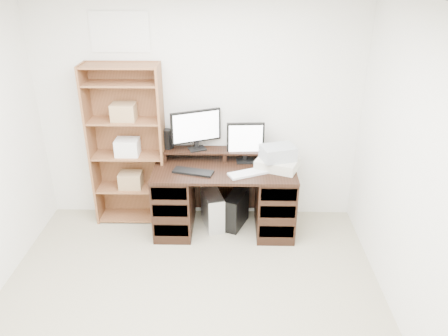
{
  "coord_description": "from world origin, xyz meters",
  "views": [
    {
      "loc": [
        0.36,
        -2.51,
        2.75
      ],
      "look_at": [
        0.29,
        1.43,
        0.85
      ],
      "focal_mm": 35.0,
      "sensor_mm": 36.0,
      "label": 1
    }
  ],
  "objects_px": {
    "desk": "(224,198)",
    "monitor_small": "(245,141)",
    "monitor_wide": "(196,128)",
    "bookshelf": "(128,145)",
    "tower_black": "(236,210)",
    "printer": "(277,164)",
    "tower_silver": "(213,210)"
  },
  "relations": [
    {
      "from": "monitor_wide",
      "to": "bookshelf",
      "type": "height_order",
      "value": "bookshelf"
    },
    {
      "from": "tower_black",
      "to": "bookshelf",
      "type": "height_order",
      "value": "bookshelf"
    },
    {
      "from": "tower_black",
      "to": "desk",
      "type": "bearing_deg",
      "value": -133.43
    },
    {
      "from": "desk",
      "to": "printer",
      "type": "relative_size",
      "value": 3.59
    },
    {
      "from": "printer",
      "to": "tower_silver",
      "type": "bearing_deg",
      "value": -161.94
    },
    {
      "from": "monitor_wide",
      "to": "desk",
      "type": "bearing_deg",
      "value": -58.69
    },
    {
      "from": "monitor_wide",
      "to": "monitor_small",
      "type": "bearing_deg",
      "value": -27.54
    },
    {
      "from": "monitor_wide",
      "to": "bookshelf",
      "type": "relative_size",
      "value": 0.29
    },
    {
      "from": "desk",
      "to": "bookshelf",
      "type": "relative_size",
      "value": 0.83
    },
    {
      "from": "desk",
      "to": "monitor_small",
      "type": "distance_m",
      "value": 0.66
    },
    {
      "from": "desk",
      "to": "bookshelf",
      "type": "distance_m",
      "value": 1.2
    },
    {
      "from": "monitor_wide",
      "to": "printer",
      "type": "height_order",
      "value": "monitor_wide"
    },
    {
      "from": "tower_black",
      "to": "bookshelf",
      "type": "relative_size",
      "value": 0.24
    },
    {
      "from": "desk",
      "to": "tower_black",
      "type": "bearing_deg",
      "value": 24.52
    },
    {
      "from": "tower_black",
      "to": "bookshelf",
      "type": "bearing_deg",
      "value": -165.4
    },
    {
      "from": "monitor_wide",
      "to": "tower_black",
      "type": "height_order",
      "value": "monitor_wide"
    },
    {
      "from": "monitor_small",
      "to": "bookshelf",
      "type": "distance_m",
      "value": 1.28
    },
    {
      "from": "printer",
      "to": "monitor_wide",
      "type": "bearing_deg",
      "value": -172.31
    },
    {
      "from": "monitor_small",
      "to": "printer",
      "type": "bearing_deg",
      "value": -31.38
    },
    {
      "from": "tower_silver",
      "to": "tower_black",
      "type": "distance_m",
      "value": 0.26
    },
    {
      "from": "monitor_small",
      "to": "tower_black",
      "type": "height_order",
      "value": "monitor_small"
    },
    {
      "from": "monitor_wide",
      "to": "printer",
      "type": "distance_m",
      "value": 0.94
    },
    {
      "from": "bookshelf",
      "to": "desk",
      "type": "bearing_deg",
      "value": -11.4
    },
    {
      "from": "tower_black",
      "to": "monitor_small",
      "type": "bearing_deg",
      "value": 74.05
    },
    {
      "from": "tower_silver",
      "to": "bookshelf",
      "type": "bearing_deg",
      "value": 154.34
    },
    {
      "from": "monitor_wide",
      "to": "tower_black",
      "type": "distance_m",
      "value": 1.03
    },
    {
      "from": "monitor_wide",
      "to": "bookshelf",
      "type": "distance_m",
      "value": 0.77
    },
    {
      "from": "desk",
      "to": "bookshelf",
      "type": "xyz_separation_m",
      "value": [
        -1.06,
        0.21,
        0.53
      ]
    },
    {
      "from": "printer",
      "to": "desk",
      "type": "bearing_deg",
      "value": -157.85
    },
    {
      "from": "monitor_small",
      "to": "desk",
      "type": "bearing_deg",
      "value": -144.45
    },
    {
      "from": "monitor_small",
      "to": "bookshelf",
      "type": "relative_size",
      "value": 0.24
    },
    {
      "from": "printer",
      "to": "bookshelf",
      "type": "height_order",
      "value": "bookshelf"
    }
  ]
}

